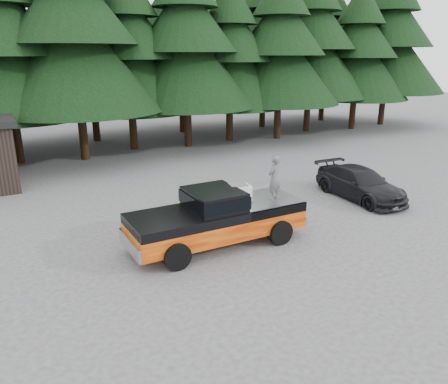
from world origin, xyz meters
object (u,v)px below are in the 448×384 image
pickup_truck (217,226)px  man_on_bed (274,178)px  parked_car (360,183)px  air_compressor (238,193)px

pickup_truck → man_on_bed: man_on_bed is taller
pickup_truck → parked_car: bearing=9.5°
air_compressor → parked_car: (6.87, 1.14, -0.93)m
air_compressor → man_on_bed: size_ratio=0.51×
pickup_truck → man_on_bed: size_ratio=3.91×
man_on_bed → parked_car: (5.73, 1.59, -1.43)m
parked_car → air_compressor: bearing=-167.7°
pickup_truck → air_compressor: size_ratio=7.69×
pickup_truck → air_compressor: air_compressor is taller
parked_car → man_on_bed: bearing=-161.7°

